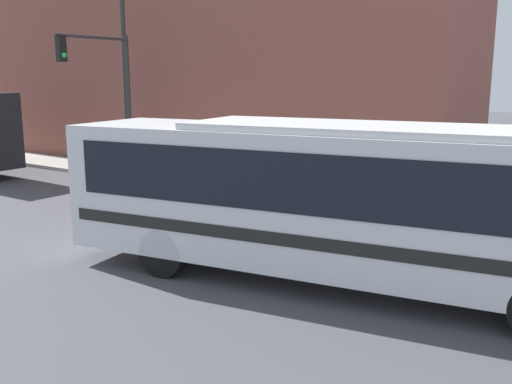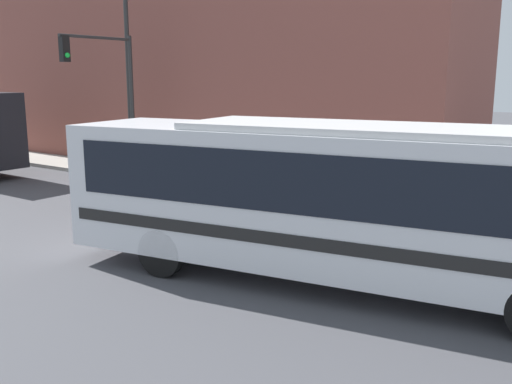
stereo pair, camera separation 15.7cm
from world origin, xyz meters
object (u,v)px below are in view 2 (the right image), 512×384
fire_hydrant (338,190)px  street_lamp (122,65)px  city_bus (355,195)px  parking_meter (177,157)px  traffic_light_pole (109,81)px

fire_hydrant → street_lamp: 10.23m
city_bus → parking_meter: (5.93, 10.15, -0.78)m
fire_hydrant → parking_meter: parking_meter is taller
city_bus → street_lamp: size_ratio=1.66×
city_bus → street_lamp: street_lamp is taller
fire_hydrant → traffic_light_pole: traffic_light_pole is taller
fire_hydrant → traffic_light_pole: (-0.96, 9.23, 3.29)m
traffic_light_pole → parking_meter: 3.88m
city_bus → traffic_light_pole: size_ratio=2.23×
city_bus → parking_meter: city_bus is taller
fire_hydrant → parking_meter: 6.77m
traffic_light_pole → parking_meter: bearing=-68.8°
traffic_light_pole → parking_meter: size_ratio=4.16×
fire_hydrant → parking_meter: (0.00, 6.75, 0.47)m
city_bus → traffic_light_pole: bearing=59.1°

